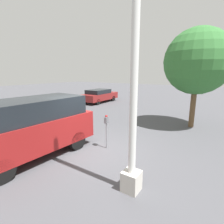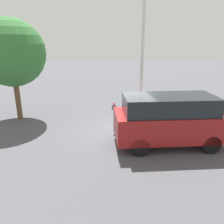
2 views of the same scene
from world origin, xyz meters
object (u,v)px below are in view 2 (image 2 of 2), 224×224
Objects in this scene: parking_meter_near at (114,110)px; parked_van at (170,119)px; lamp_post at (141,74)px; street_tree at (12,53)px.

parking_meter_near is 0.30× the size of parked_van.
lamp_post is 1.42× the size of parked_van.
parking_meter_near is at bearing 141.39° from parked_van.
parked_van is at bearing -51.14° from parking_meter_near.
parking_meter_near is 2.78m from parked_van.
parked_van reaches higher than parking_meter_near.
parking_meter_near is 6.20m from street_tree.
lamp_post is 7.04m from street_tree.
street_tree is at bearing 145.24° from parking_meter_near.
parking_meter_near is 0.26× the size of street_tree.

